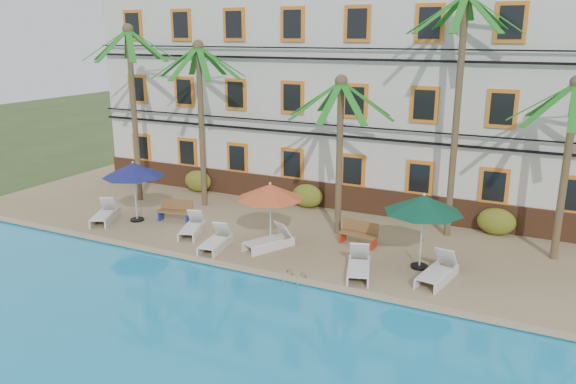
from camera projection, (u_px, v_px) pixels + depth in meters
The scene contains 25 objects.
ground at pixel (246, 265), 20.27m from camera, with size 100.00×100.00×0.00m, color #384C23.
pool_deck at pixel (304, 221), 24.56m from camera, with size 30.00×12.00×0.25m, color tan.
swimming_pool at pixel (106, 359), 14.21m from camera, with size 26.00×12.00×0.20m, color #1C9CD5.
pool_coping at pixel (233, 266), 19.42m from camera, with size 30.00×0.35×0.06m, color tan.
hotel_building at pixel (347, 90), 27.42m from camera, with size 25.40×6.44×10.22m.
palm_a at pixel (132, 90), 25.92m from camera, with size 4.18×4.18×8.25m.
palm_b at pixel (200, 102), 25.14m from camera, with size 4.18×4.18×7.55m.
palm_c at pixel (340, 132), 21.62m from camera, with size 4.18×4.18×6.33m.
palm_d at pixel (459, 85), 20.92m from camera, with size 4.18×4.18×9.43m.
palm_e at pixel (569, 142), 19.05m from camera, with size 4.18×4.18×6.50m.
shrub_left at pixel (198, 181), 28.59m from camera, with size 1.50×0.90×1.10m, color #215317.
shrub_mid at pixel (307, 196), 25.99m from camera, with size 1.50×0.90×1.10m, color #215317.
shrub_right at pixel (496, 221), 22.45m from camera, with size 1.50×0.90×1.10m, color #215317.
umbrella_blue at pixel (133, 170), 23.67m from camera, with size 2.63×2.63×2.63m.
umbrella_red at pixel (270, 192), 20.78m from camera, with size 2.52×2.52×2.52m.
umbrella_green at pixel (424, 204), 18.78m from camera, with size 2.68×2.68×2.68m.
lounger_a at pixel (105, 214), 24.16m from camera, with size 1.52×2.09×0.94m.
lounger_b at pixel (192, 227), 22.61m from camera, with size 1.27×1.99×0.88m.
lounger_c at pixel (216, 241), 21.08m from camera, with size 0.98×1.98×0.89m.
lounger_d at pixel (270, 240), 21.09m from camera, with size 1.51×2.08×0.93m.
lounger_e at pixel (359, 266), 18.77m from camera, with size 1.30×2.15×0.96m.
lounger_f at pixel (438, 272), 18.31m from camera, with size 1.07×2.14×0.97m.
bench_left at pixel (175, 210), 24.14m from camera, with size 1.56×0.74×0.93m.
bench_right at pixel (359, 233), 21.39m from camera, with size 1.55×0.67×0.93m.
pool_ladder at pixel (295, 282), 18.31m from camera, with size 0.54×0.74×0.74m.
Camera 1 is at (9.67, -16.18, 8.06)m, focal length 35.00 mm.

